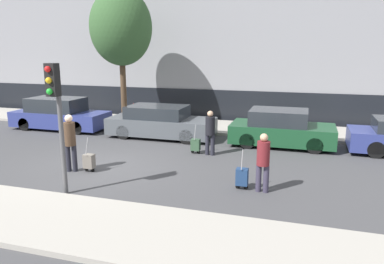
# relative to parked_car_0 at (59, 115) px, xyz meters

# --- Properties ---
(ground_plane) EXTENTS (80.00, 80.00, 0.00)m
(ground_plane) POSITION_rel_parked_car_0_xyz_m (4.81, -4.66, -0.69)
(ground_plane) COLOR #424244
(sidewalk_near) EXTENTS (28.00, 2.50, 0.12)m
(sidewalk_near) POSITION_rel_parked_car_0_xyz_m (4.81, -8.41, -0.63)
(sidewalk_near) COLOR #A39E93
(sidewalk_near) RESTS_ON ground_plane
(sidewalk_far) EXTENTS (28.00, 3.00, 0.12)m
(sidewalk_far) POSITION_rel_parked_car_0_xyz_m (4.81, 2.34, -0.63)
(sidewalk_far) COLOR #A39E93
(sidewalk_far) RESTS_ON ground_plane
(building_facade) EXTENTS (28.00, 2.26, 9.42)m
(building_facade) POSITION_rel_parked_car_0_xyz_m (4.81, 5.64, 4.01)
(building_facade) COLOR gray
(building_facade) RESTS_ON ground_plane
(parked_car_0) EXTENTS (4.54, 1.76, 1.49)m
(parked_car_0) POSITION_rel_parked_car_0_xyz_m (0.00, 0.00, 0.00)
(parked_car_0) COLOR navy
(parked_car_0) RESTS_ON ground_plane
(parked_car_1) EXTENTS (4.52, 1.85, 1.36)m
(parked_car_1) POSITION_rel_parked_car_0_xyz_m (5.21, -0.15, -0.05)
(parked_car_1) COLOR #4C5156
(parked_car_1) RESTS_ON ground_plane
(parked_car_2) EXTENTS (3.97, 1.86, 1.43)m
(parked_car_2) POSITION_rel_parked_car_0_xyz_m (10.27, -0.11, -0.02)
(parked_car_2) COLOR #194728
(parked_car_2) RESTS_ON ground_plane
(pedestrian_left) EXTENTS (0.34, 0.34, 1.80)m
(pedestrian_left) POSITION_rel_parked_car_0_xyz_m (4.28, -5.27, 0.34)
(pedestrian_left) COLOR #23232D
(pedestrian_left) RESTS_ON ground_plane
(trolley_left) EXTENTS (0.34, 0.29, 1.09)m
(trolley_left) POSITION_rel_parked_car_0_xyz_m (4.81, -5.14, -0.35)
(trolley_left) COLOR slate
(trolley_left) RESTS_ON ground_plane
(pedestrian_center) EXTENTS (0.35, 0.34, 1.61)m
(pedestrian_center) POSITION_rel_parked_car_0_xyz_m (7.94, -2.23, 0.22)
(pedestrian_center) COLOR #23232D
(pedestrian_center) RESTS_ON ground_plane
(trolley_center) EXTENTS (0.34, 0.29, 1.08)m
(trolley_center) POSITION_rel_parked_car_0_xyz_m (7.39, -2.20, -0.36)
(trolley_center) COLOR #335138
(trolley_center) RESTS_ON ground_plane
(pedestrian_right) EXTENTS (0.35, 0.34, 1.60)m
(pedestrian_right) POSITION_rel_parked_car_0_xyz_m (10.16, -5.26, 0.22)
(pedestrian_right) COLOR #383347
(pedestrian_right) RESTS_ON ground_plane
(trolley_right) EXTENTS (0.34, 0.29, 1.12)m
(trolley_right) POSITION_rel_parked_car_0_xyz_m (9.61, -5.22, -0.34)
(trolley_right) COLOR navy
(trolley_right) RESTS_ON ground_plane
(traffic_light) EXTENTS (0.28, 0.47, 3.41)m
(traffic_light) POSITION_rel_parked_car_0_xyz_m (5.21, -7.03, 1.75)
(traffic_light) COLOR #515154
(traffic_light) RESTS_ON ground_plane
(parked_bicycle) EXTENTS (1.77, 0.06, 0.96)m
(parked_bicycle) POSITION_rel_parked_car_0_xyz_m (3.05, 2.10, -0.20)
(parked_bicycle) COLOR black
(parked_bicycle) RESTS_ON sidewalk_far
(bare_tree_near_crossing) EXTENTS (2.94, 2.94, 6.40)m
(bare_tree_near_crossing) POSITION_rel_parked_car_0_xyz_m (2.56, 1.66, 4.02)
(bare_tree_near_crossing) COLOR #4C3826
(bare_tree_near_crossing) RESTS_ON sidewalk_far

